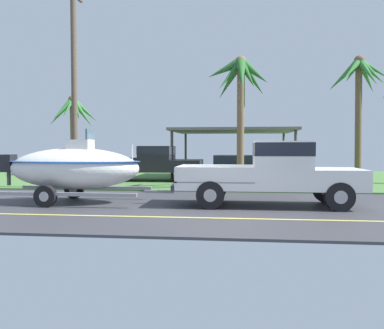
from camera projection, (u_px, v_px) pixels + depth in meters
The scene contains 10 objects.
ground at pixel (232, 183), 20.18m from camera, with size 36.00×22.00×0.11m.
pickup_truck_towing at pixel (280, 170), 12.16m from camera, with size 5.61×2.04×1.93m.
boat_on_trailer at pixel (74, 168), 12.89m from camera, with size 5.54×2.33×2.32m.
parked_pickup_background at pixel (156, 162), 20.63m from camera, with size 5.50×2.10×1.81m.
parked_sedan_near at pixel (243, 170), 19.29m from camera, with size 4.30×1.91×1.38m.
carport_awning at pixel (233, 132), 22.73m from camera, with size 6.57×5.82×2.73m.
palm_tree_near_right at pixel (358, 83), 21.84m from camera, with size 3.43×3.38×6.66m.
palm_tree_mid at pixel (241, 84), 16.76m from camera, with size 2.71×3.56×5.49m.
palm_tree_far_left at pixel (73, 115), 24.83m from camera, with size 3.04×2.93×4.89m.
utility_pole at pixel (74, 81), 16.83m from camera, with size 0.24×1.80×8.62m.
Camera 1 is at (0.32, -11.84, 1.76)m, focal length 38.26 mm.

